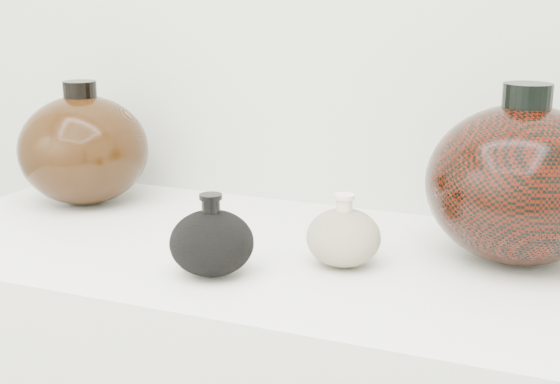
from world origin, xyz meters
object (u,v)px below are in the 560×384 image
at_px(black_gourd_vase, 212,242).
at_px(right_round_pot, 520,183).
at_px(left_round_pot, 84,149).
at_px(cream_gourd_vase, 343,237).

distance_m(black_gourd_vase, right_round_pot, 0.42).
relative_size(left_round_pot, right_round_pot, 0.84).
bearing_deg(left_round_pot, black_gourd_vase, -31.83).
relative_size(cream_gourd_vase, left_round_pot, 0.48).
xyz_separation_m(black_gourd_vase, cream_gourd_vase, (0.15, 0.10, -0.00)).
distance_m(black_gourd_vase, left_round_pot, 0.43).
xyz_separation_m(cream_gourd_vase, right_round_pot, (0.21, 0.11, 0.07)).
relative_size(cream_gourd_vase, right_round_pot, 0.40).
relative_size(black_gourd_vase, cream_gourd_vase, 0.95).
xyz_separation_m(black_gourd_vase, left_round_pot, (-0.36, 0.22, 0.05)).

